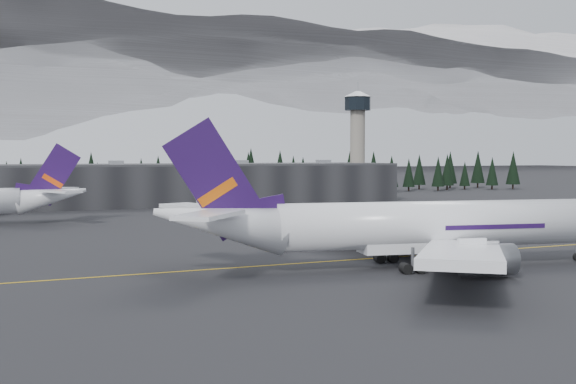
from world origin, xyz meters
name	(u,v)px	position (x,y,z in m)	size (l,w,h in m)	color
ground	(342,258)	(0.00, 0.00, 0.00)	(1400.00, 1400.00, 0.00)	black
taxiline	(349,260)	(0.00, -2.00, 0.01)	(400.00, 0.40, 0.02)	gold
terminal	(149,184)	(0.00, 125.00, 6.30)	(160.00, 30.00, 12.60)	black
control_tower	(358,132)	(75.00, 128.00, 23.41)	(10.00, 10.00, 37.70)	gray
treeline	(125,177)	(0.00, 162.00, 7.50)	(360.00, 20.00, 15.00)	black
mountain_ridge	(7,165)	(0.00, 1000.00, 0.00)	(4400.00, 900.00, 420.00)	white
jet_main	(409,226)	(4.16, -11.42, 5.73)	(68.46, 62.64, 20.30)	white
gse_vehicle_b	(199,208)	(7.87, 98.76, 0.64)	(1.50, 3.74, 1.27)	silver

